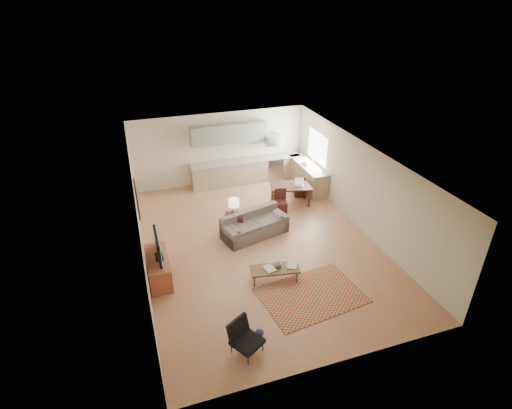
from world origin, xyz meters
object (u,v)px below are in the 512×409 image
object	(u,v)px
tv_credenza	(158,268)
console_table	(234,224)
armchair	(247,339)
sofa	(255,225)
coffee_table	(275,274)
dining_table	(290,194)

from	to	relation	value
tv_credenza	console_table	xyz separation A→B (m)	(2.43, 1.46, 0.00)
tv_credenza	armchair	bearing A→B (deg)	-64.27
sofa	console_table	distance (m)	0.63
armchair	tv_credenza	xyz separation A→B (m)	(-1.44, 2.99, -0.04)
sofa	armchair	xyz separation A→B (m)	(-1.54, -4.15, 0.00)
armchair	console_table	bearing A→B (deg)	46.76
coffee_table	console_table	size ratio (longest dim) A/B	1.89
tv_credenza	dining_table	xyz separation A→B (m)	(4.77, 2.69, 0.02)
console_table	tv_credenza	bearing A→B (deg)	-126.13
armchair	coffee_table	bearing A→B (deg)	24.93
coffee_table	tv_credenza	size ratio (longest dim) A/B	0.88
sofa	armchair	distance (m)	4.42
coffee_table	console_table	xyz separation A→B (m)	(-0.37, 2.47, 0.14)
console_table	sofa	bearing A→B (deg)	-6.44
sofa	dining_table	world-z (taller)	sofa
tv_credenza	console_table	world-z (taller)	console_table
coffee_table	dining_table	bearing A→B (deg)	71.59
sofa	tv_credenza	world-z (taller)	sofa
tv_credenza	console_table	distance (m)	2.83
sofa	armchair	bearing A→B (deg)	-125.30
armchair	sofa	bearing A→B (deg)	38.88
armchair	console_table	distance (m)	4.56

